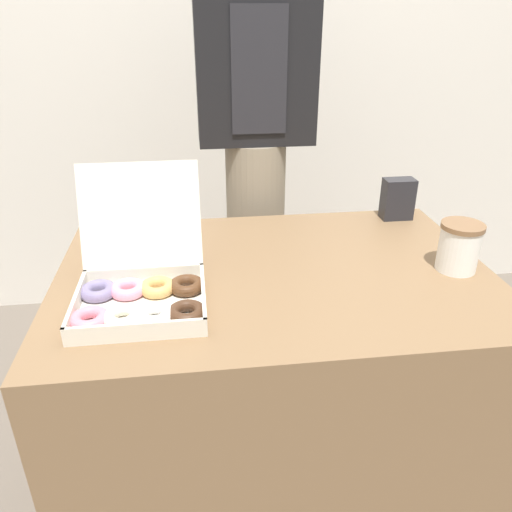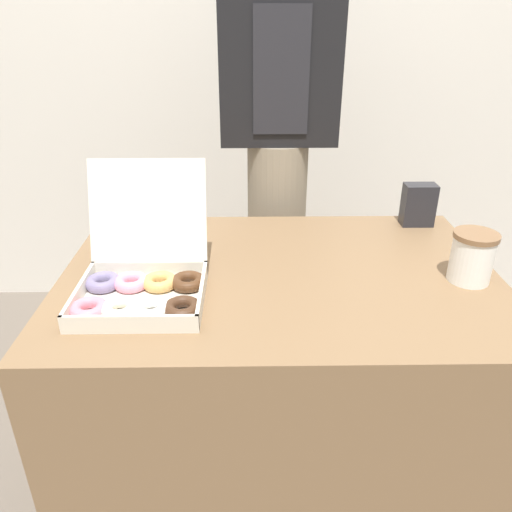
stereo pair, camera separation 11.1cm
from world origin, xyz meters
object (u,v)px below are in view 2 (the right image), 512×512
at_px(coffee_cup, 472,257).
at_px(napkin_holder, 418,205).
at_px(donut_box, 142,281).
at_px(person_customer, 278,140).

height_order(coffee_cup, napkin_holder, napkin_holder).
distance_m(donut_box, napkin_holder, 0.86).
height_order(donut_box, napkin_holder, donut_box).
xyz_separation_m(coffee_cup, napkin_holder, (-0.02, 0.35, 0.00)).
bearing_deg(napkin_holder, coffee_cup, -86.72).
height_order(donut_box, coffee_cup, donut_box).
xyz_separation_m(napkin_holder, person_customer, (-0.41, 0.27, 0.13)).
bearing_deg(donut_box, coffee_cup, 4.80).
height_order(napkin_holder, person_customer, person_customer).
bearing_deg(napkin_holder, person_customer, 146.24).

